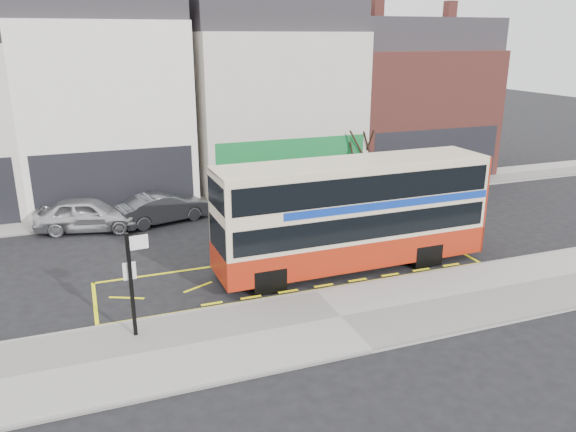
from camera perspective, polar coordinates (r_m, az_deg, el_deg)
name	(u,v)px	position (r m, az deg, el deg)	size (l,w,h in m)	color
ground	(312,290)	(19.38, 2.42, -7.53)	(120.00, 120.00, 0.00)	black
pavement	(341,318)	(17.48, 5.39, -10.31)	(40.00, 4.00, 0.15)	#9B9793
kerb	(316,293)	(19.04, 2.86, -7.78)	(40.00, 0.15, 0.15)	gray
far_pavement	(229,203)	(29.15, -5.98, 1.34)	(50.00, 3.00, 0.15)	#9B9793
road_markings	(295,272)	(20.73, 0.70, -5.75)	(14.00, 3.40, 0.01)	#F9F40D
terrace_left	(104,96)	(31.27, -18.23, 11.50)	(8.00, 8.01, 11.80)	white
terrace_green_shop	(268,95)	(32.94, -2.06, 12.19)	(9.00, 8.01, 11.30)	beige
terrace_right	(403,98)	(36.83, 11.64, 11.66)	(9.00, 8.01, 10.30)	brown
double_decker_bus	(353,213)	(20.63, 6.65, 0.34)	(10.22, 2.51, 4.07)	beige
bus_stop_post	(133,275)	(16.19, -15.51, -5.78)	(0.77, 0.15, 3.08)	black
car_silver	(88,214)	(26.38, -19.66, 0.16)	(1.80, 4.48, 1.53)	#B4B4B9
car_grey	(164,208)	(26.67, -12.53, 0.84)	(1.48, 4.25, 1.40)	#44464C
car_white	(412,188)	(30.42, 12.51, 2.80)	(1.77, 4.35, 1.26)	white
street_tree_right	(360,138)	(30.96, 7.33, 7.91)	(2.07, 2.07, 4.48)	black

